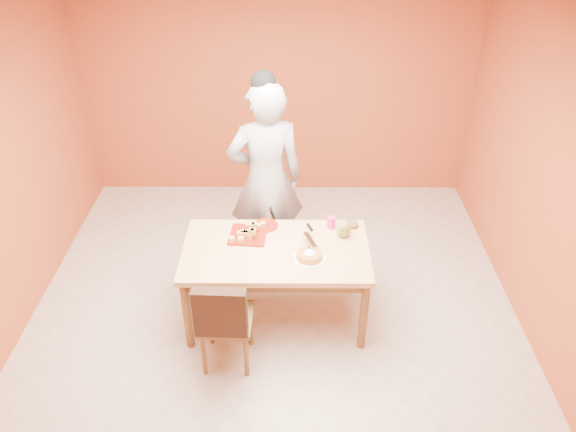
{
  "coord_description": "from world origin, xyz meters",
  "views": [
    {
      "loc": [
        0.15,
        -3.68,
        3.64
      ],
      "look_at": [
        0.13,
        0.3,
        1.01
      ],
      "focal_mm": 35.0,
      "sensor_mm": 36.0,
      "label": 1
    }
  ],
  "objects_px": {
    "egg_ornament": "(344,230)",
    "person": "(266,180)",
    "dining_chair": "(226,318)",
    "magenta_glass": "(331,222)",
    "sponge_cake": "(309,255)",
    "pastry_platter": "(248,235)",
    "red_dinner_plate": "(266,225)",
    "dining_table": "(276,258)",
    "checker_tin": "(352,225)"
  },
  "relations": [
    {
      "from": "egg_ornament",
      "to": "person",
      "type": "bearing_deg",
      "value": 123.83
    },
    {
      "from": "dining_chair",
      "to": "person",
      "type": "height_order",
      "value": "person"
    },
    {
      "from": "magenta_glass",
      "to": "sponge_cake",
      "type": "bearing_deg",
      "value": -114.23
    },
    {
      "from": "person",
      "to": "pastry_platter",
      "type": "relative_size",
      "value": 6.19
    },
    {
      "from": "red_dinner_plate",
      "to": "sponge_cake",
      "type": "distance_m",
      "value": 0.62
    },
    {
      "from": "magenta_glass",
      "to": "dining_table",
      "type": "bearing_deg",
      "value": -146.27
    },
    {
      "from": "dining_chair",
      "to": "red_dinner_plate",
      "type": "distance_m",
      "value": 0.99
    },
    {
      "from": "egg_ornament",
      "to": "magenta_glass",
      "type": "distance_m",
      "value": 0.18
    },
    {
      "from": "dining_chair",
      "to": "person",
      "type": "bearing_deg",
      "value": 80.2
    },
    {
      "from": "dining_chair",
      "to": "egg_ornament",
      "type": "relative_size",
      "value": 6.07
    },
    {
      "from": "dining_table",
      "to": "checker_tin",
      "type": "height_order",
      "value": "checker_tin"
    },
    {
      "from": "pastry_platter",
      "to": "sponge_cake",
      "type": "distance_m",
      "value": 0.63
    },
    {
      "from": "dining_table",
      "to": "pastry_platter",
      "type": "xyz_separation_m",
      "value": [
        -0.25,
        0.19,
        0.1
      ]
    },
    {
      "from": "red_dinner_plate",
      "to": "sponge_cake",
      "type": "relative_size",
      "value": 1.03
    },
    {
      "from": "sponge_cake",
      "to": "red_dinner_plate",
      "type": "bearing_deg",
      "value": 128.37
    },
    {
      "from": "person",
      "to": "egg_ornament",
      "type": "distance_m",
      "value": 0.93
    },
    {
      "from": "dining_table",
      "to": "red_dinner_plate",
      "type": "xyz_separation_m",
      "value": [
        -0.1,
        0.35,
        0.1
      ]
    },
    {
      "from": "egg_ornament",
      "to": "red_dinner_plate",
      "type": "bearing_deg",
      "value": 150.54
    },
    {
      "from": "pastry_platter",
      "to": "checker_tin",
      "type": "distance_m",
      "value": 0.94
    },
    {
      "from": "magenta_glass",
      "to": "red_dinner_plate",
      "type": "bearing_deg",
      "value": 177.98
    },
    {
      "from": "pastry_platter",
      "to": "sponge_cake",
      "type": "height_order",
      "value": "sponge_cake"
    },
    {
      "from": "dining_chair",
      "to": "red_dinner_plate",
      "type": "relative_size",
      "value": 4.16
    },
    {
      "from": "person",
      "to": "sponge_cake",
      "type": "xyz_separation_m",
      "value": [
        0.39,
        -0.91,
        -0.19
      ]
    },
    {
      "from": "egg_ornament",
      "to": "checker_tin",
      "type": "xyz_separation_m",
      "value": [
        0.09,
        0.17,
        -0.06
      ]
    },
    {
      "from": "red_dinner_plate",
      "to": "pastry_platter",
      "type": "bearing_deg",
      "value": -133.73
    },
    {
      "from": "pastry_platter",
      "to": "egg_ornament",
      "type": "bearing_deg",
      "value": -0.67
    },
    {
      "from": "dining_table",
      "to": "sponge_cake",
      "type": "distance_m",
      "value": 0.34
    },
    {
      "from": "person",
      "to": "red_dinner_plate",
      "type": "relative_size",
      "value": 8.84
    },
    {
      "from": "red_dinner_plate",
      "to": "egg_ornament",
      "type": "relative_size",
      "value": 1.46
    },
    {
      "from": "dining_chair",
      "to": "pastry_platter",
      "type": "relative_size",
      "value": 2.91
    },
    {
      "from": "person",
      "to": "egg_ornament",
      "type": "xyz_separation_m",
      "value": [
        0.7,
        -0.59,
        -0.15
      ]
    },
    {
      "from": "red_dinner_plate",
      "to": "magenta_glass",
      "type": "relative_size",
      "value": 2.07
    },
    {
      "from": "dining_chair",
      "to": "sponge_cake",
      "type": "bearing_deg",
      "value": 34.08
    },
    {
      "from": "dining_table",
      "to": "dining_chair",
      "type": "bearing_deg",
      "value": -125.19
    },
    {
      "from": "person",
      "to": "magenta_glass",
      "type": "relative_size",
      "value": 18.29
    },
    {
      "from": "sponge_cake",
      "to": "egg_ornament",
      "type": "xyz_separation_m",
      "value": [
        0.31,
        0.32,
        0.04
      ]
    },
    {
      "from": "person",
      "to": "sponge_cake",
      "type": "distance_m",
      "value": 1.01
    },
    {
      "from": "dining_table",
      "to": "dining_chair",
      "type": "distance_m",
      "value": 0.71
    },
    {
      "from": "pastry_platter",
      "to": "sponge_cake",
      "type": "bearing_deg",
      "value": -31.6
    },
    {
      "from": "dining_table",
      "to": "person",
      "type": "distance_m",
      "value": 0.85
    },
    {
      "from": "person",
      "to": "sponge_cake",
      "type": "relative_size",
      "value": 9.11
    },
    {
      "from": "person",
      "to": "magenta_glass",
      "type": "height_order",
      "value": "person"
    },
    {
      "from": "pastry_platter",
      "to": "egg_ornament",
      "type": "distance_m",
      "value": 0.84
    },
    {
      "from": "pastry_platter",
      "to": "red_dinner_plate",
      "type": "bearing_deg",
      "value": 46.27
    },
    {
      "from": "dining_table",
      "to": "egg_ornament",
      "type": "relative_size",
      "value": 10.41
    },
    {
      "from": "pastry_platter",
      "to": "magenta_glass",
      "type": "bearing_deg",
      "value": 10.35
    },
    {
      "from": "dining_table",
      "to": "dining_chair",
      "type": "xyz_separation_m",
      "value": [
        -0.39,
        -0.56,
        -0.18
      ]
    },
    {
      "from": "dining_table",
      "to": "checker_tin",
      "type": "distance_m",
      "value": 0.77
    },
    {
      "from": "dining_chair",
      "to": "sponge_cake",
      "type": "xyz_separation_m",
      "value": [
        0.68,
        0.42,
        0.31
      ]
    },
    {
      "from": "pastry_platter",
      "to": "red_dinner_plate",
      "type": "xyz_separation_m",
      "value": [
        0.15,
        0.16,
        -0.0
      ]
    }
  ]
}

